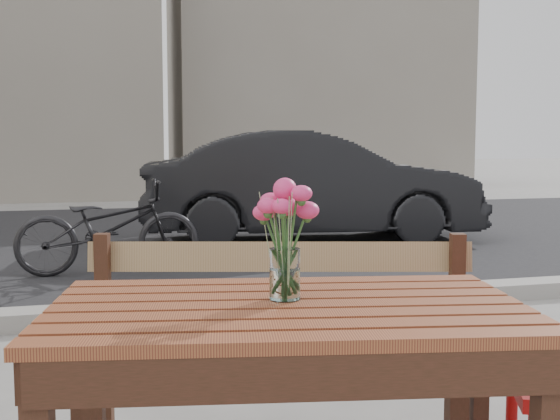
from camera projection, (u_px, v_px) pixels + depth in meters
name	position (u px, v px, depth m)	size (l,w,h in m)	color
street	(136.00, 264.00, 6.61)	(30.00, 8.12, 0.12)	black
backdrop_buildings	(115.00, 30.00, 15.28)	(15.50, 4.00, 8.00)	gray
main_table	(288.00, 350.00, 1.84)	(1.34, 0.93, 0.76)	#5F2619
main_bench	(280.00, 327.00, 2.47)	(1.46, 0.76, 0.87)	#93744C
main_vase	(285.00, 224.00, 1.86)	(0.18, 0.18, 0.32)	white
parked_car	(311.00, 186.00, 8.31)	(1.37, 3.94, 1.30)	black
bicycle	(108.00, 227.00, 6.23)	(0.56, 1.60, 0.84)	black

